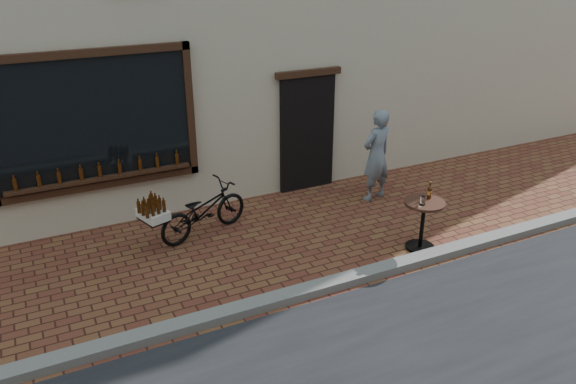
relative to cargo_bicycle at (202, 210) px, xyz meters
name	(u,v)px	position (x,y,z in m)	size (l,w,h in m)	color
ground	(300,306)	(0.54, -2.48, -0.44)	(90.00, 90.00, 0.00)	#5E2A1E
kerb	(294,294)	(0.54, -2.28, -0.38)	(90.00, 0.25, 0.12)	slate
cargo_bicycle	(202,210)	(0.00, 0.00, 0.00)	(1.96, 1.09, 0.92)	black
bistro_table	(423,215)	(2.95, -1.92, 0.13)	(0.63, 0.63, 1.08)	black
pedestrian	(376,155)	(3.34, -0.03, 0.42)	(0.63, 0.41, 1.72)	slate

